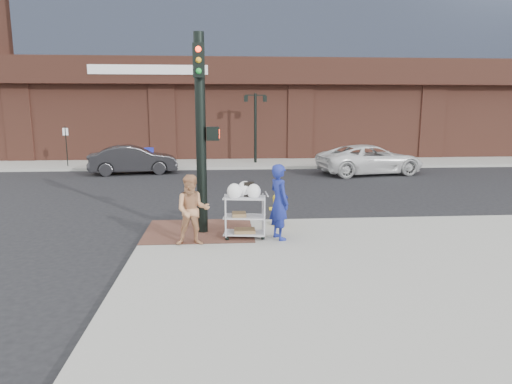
{
  "coord_description": "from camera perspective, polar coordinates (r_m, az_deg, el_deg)",
  "views": [
    {
      "loc": [
        0.02,
        -10.79,
        3.35
      ],
      "look_at": [
        0.87,
        0.47,
        1.25
      ],
      "focal_mm": 32.0,
      "sensor_mm": 36.0,
      "label": 1
    }
  ],
  "objects": [
    {
      "name": "fire_hydrant",
      "position": [
        12.56,
        2.6,
        -2.17
      ],
      "size": [
        0.41,
        0.29,
        0.87
      ],
      "color": "gold",
      "rests_on": "sidewalk_near"
    },
    {
      "name": "sidewalk_far",
      "position": [
        44.7,
        11.99,
        6.08
      ],
      "size": [
        65.0,
        36.0,
        0.15
      ],
      "primitive_type": "cube",
      "color": "gray",
      "rests_on": "ground"
    },
    {
      "name": "woman_blue",
      "position": [
        11.14,
        2.93,
        -1.24
      ],
      "size": [
        0.66,
        0.79,
        1.86
      ],
      "primitive_type": "imported",
      "rotation": [
        0.0,
        0.0,
        1.93
      ],
      "color": "navy",
      "rests_on": "sidewalk_near"
    },
    {
      "name": "lamp_post",
      "position": [
        26.88,
        -0.08,
        8.96
      ],
      "size": [
        1.32,
        0.22,
        4.0
      ],
      "color": "black",
      "rests_on": "sidewalk_far"
    },
    {
      "name": "brick_curb_ramp",
      "position": [
        12.14,
        -7.1,
        -4.81
      ],
      "size": [
        2.8,
        2.4,
        0.01
      ],
      "primitive_type": "cube",
      "color": "#533127",
      "rests_on": "sidewalk_near"
    },
    {
      "name": "parking_sign",
      "position": [
        27.25,
        -22.61,
        5.29
      ],
      "size": [
        0.05,
        0.05,
        2.2
      ],
      "primitive_type": "cylinder",
      "color": "black",
      "rests_on": "sidewalk_far"
    },
    {
      "name": "ground",
      "position": [
        11.3,
        -4.24,
        -6.74
      ],
      "size": [
        220.0,
        220.0,
        0.0
      ],
      "primitive_type": "plane",
      "color": "black",
      "rests_on": "ground"
    },
    {
      "name": "newsbox_blue",
      "position": [
        26.52,
        -13.22,
        4.37
      ],
      "size": [
        0.51,
        0.49,
        0.98
      ],
      "primitive_type": "cube",
      "rotation": [
        0.0,
        0.0,
        -0.35
      ],
      "color": "#1A25AB",
      "rests_on": "sidewalk_far"
    },
    {
      "name": "minivan_white",
      "position": [
        23.95,
        14.09,
        3.96
      ],
      "size": [
        5.74,
        3.45,
        1.49
      ],
      "primitive_type": "imported",
      "rotation": [
        0.0,
        0.0,
        1.76
      ],
      "color": "silver",
      "rests_on": "ground"
    },
    {
      "name": "newsbox_yellow",
      "position": [
        26.34,
        -16.36,
        4.08
      ],
      "size": [
        0.47,
        0.45,
        0.89
      ],
      "primitive_type": "cube",
      "rotation": [
        0.0,
        0.0,
        -0.39
      ],
      "color": "yellow",
      "rests_on": "sidewalk_far"
    },
    {
      "name": "sedan_dark",
      "position": [
        24.17,
        -15.08,
        3.92
      ],
      "size": [
        4.59,
        2.25,
        1.45
      ],
      "primitive_type": "imported",
      "rotation": [
        0.0,
        0.0,
        1.74
      ],
      "color": "black",
      "rests_on": "ground"
    },
    {
      "name": "traffic_signal_pole",
      "position": [
        11.59,
        -6.82,
        7.89
      ],
      "size": [
        0.61,
        0.51,
        5.0
      ],
      "color": "black",
      "rests_on": "sidewalk_near"
    },
    {
      "name": "pedestrian_tan",
      "position": [
        10.76,
        -7.94,
        -2.27
      ],
      "size": [
        0.85,
        0.68,
        1.67
      ],
      "primitive_type": "imported",
      "rotation": [
        0.0,
        0.0,
        0.05
      ],
      "color": "tan",
      "rests_on": "sidewalk_near"
    },
    {
      "name": "newsbox_red",
      "position": [
        26.58,
        -16.13,
        4.16
      ],
      "size": [
        0.44,
        0.41,
        0.89
      ],
      "primitive_type": "cube",
      "rotation": [
        0.0,
        0.0,
        -0.21
      ],
      "color": "#AE1315",
      "rests_on": "sidewalk_far"
    },
    {
      "name": "utility_cart",
      "position": [
        11.28,
        -1.44,
        -2.61
      ],
      "size": [
        1.08,
        0.7,
        1.41
      ],
      "color": "#AEADB3",
      "rests_on": "sidewalk_near"
    }
  ]
}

